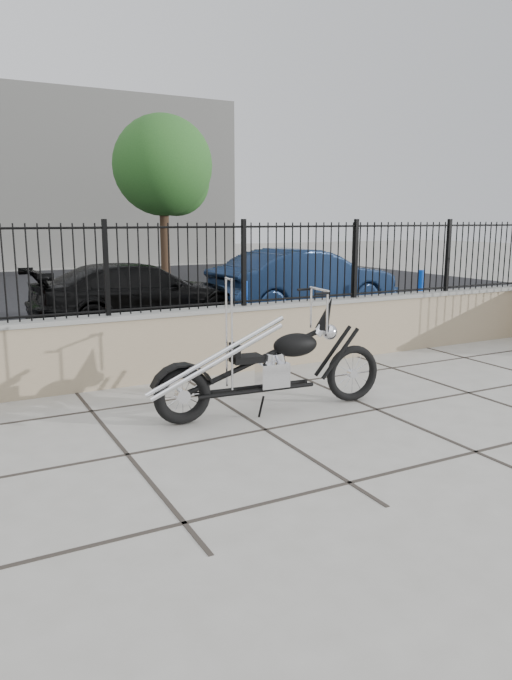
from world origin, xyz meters
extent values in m
plane|color=#99968E|center=(0.00, 0.00, 0.00)|extent=(90.00, 90.00, 0.00)
plane|color=black|center=(0.00, 12.50, 0.00)|extent=(30.00, 30.00, 0.00)
cube|color=gray|center=(0.00, 2.50, 0.48)|extent=(14.00, 0.36, 0.96)
cube|color=black|center=(0.00, 2.50, 1.56)|extent=(14.00, 0.08, 1.20)
imported|color=black|center=(0.79, 6.98, 0.66)|extent=(4.69, 2.26, 1.32)
imported|color=#101F3C|center=(4.80, 6.86, 0.76)|extent=(4.72, 1.93, 1.52)
cylinder|color=#0B1FA6|center=(2.29, 5.04, 0.52)|extent=(0.14, 0.14, 1.03)
cylinder|color=#0D1BCF|center=(6.79, 5.05, 0.54)|extent=(0.16, 0.16, 1.07)
cylinder|color=#382619|center=(4.69, 16.47, 1.70)|extent=(0.34, 0.34, 3.40)
sphere|color=#315921|center=(4.69, 16.47, 4.31)|extent=(3.63, 3.63, 3.63)
camera|label=1|loc=(-2.95, -5.39, 2.21)|focal=32.00mm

